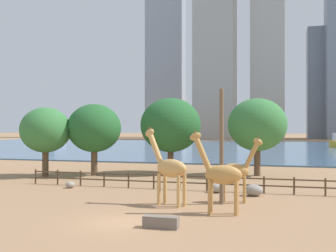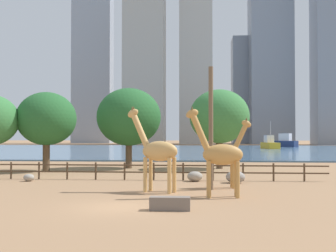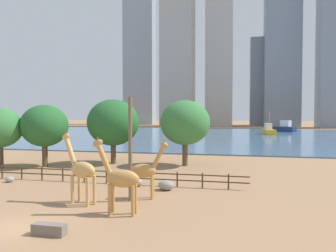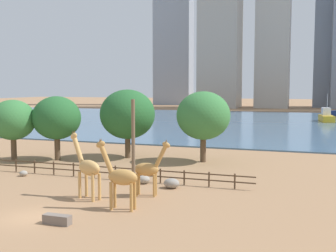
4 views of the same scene
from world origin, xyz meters
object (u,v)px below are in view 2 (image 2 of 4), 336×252
at_px(utility_pole, 211,128).
at_px(boulder_small, 195,176).
at_px(giraffe_companion, 224,155).
at_px(giraffe_young, 219,154).
at_px(tree_left_large, 129,117).
at_px(boat_tug, 282,142).
at_px(boulder_near_fence, 29,178).
at_px(tree_left_small, 47,119).
at_px(feeding_trough, 170,204).
at_px(boulder_by_pole, 235,177).
at_px(giraffe_tall, 157,151).
at_px(boat_sailboat, 270,144).
at_px(tree_center_broad, 219,117).

relative_size(utility_pole, boulder_small, 6.80).
height_order(giraffe_companion, giraffe_young, giraffe_young).
bearing_deg(tree_left_large, boat_tug, 68.84).
relative_size(boulder_near_fence, tree_left_small, 0.10).
bearing_deg(feeding_trough, utility_pole, 74.75).
xyz_separation_m(boulder_by_pole, boulder_small, (-2.86, 0.81, -0.05)).
bearing_deg(giraffe_companion, tree_left_large, 112.67).
distance_m(boulder_near_fence, tree_left_small, 10.08).
distance_m(boulder_small, feeding_trough, 12.02).
relative_size(giraffe_tall, giraffe_companion, 1.15).
relative_size(tree_left_large, tree_left_small, 1.10).
bearing_deg(boulder_near_fence, boulder_by_pole, 0.08).
xyz_separation_m(giraffe_tall, boulder_near_fence, (-9.94, 5.18, -2.16)).
bearing_deg(boat_tug, tree_left_large, 104.38).
height_order(feeding_trough, tree_left_large, tree_left_large).
height_order(utility_pole, boat_tug, utility_pole).
bearing_deg(tree_left_small, feeding_trough, -56.53).
bearing_deg(giraffe_young, boulder_by_pole, -102.78).
height_order(tree_left_small, boat_sailboat, tree_left_small).
xyz_separation_m(boat_sailboat, boat_tug, (6.20, 16.70, 0.17)).
height_order(giraffe_companion, tree_center_broad, tree_center_broad).
bearing_deg(boulder_small, giraffe_young, -79.56).
xyz_separation_m(boulder_small, tree_left_small, (-14.09, 7.90, 4.54)).
distance_m(giraffe_young, boulder_near_fence, 15.37).
bearing_deg(boulder_by_pole, tree_left_large, 127.56).
height_order(tree_center_broad, boat_sailboat, tree_center_broad).
height_order(utility_pole, tree_left_small, utility_pole).
bearing_deg(feeding_trough, giraffe_companion, 70.76).
distance_m(tree_left_large, tree_left_small, 8.22).
bearing_deg(boulder_by_pole, boat_tug, 77.27).
bearing_deg(giraffe_companion, feeding_trough, -116.04).
distance_m(feeding_trough, boat_sailboat, 87.64).
distance_m(boulder_by_pole, tree_left_small, 19.57).
height_order(giraffe_tall, tree_left_small, tree_left_small).
height_order(giraffe_young, boulder_small, giraffe_young).
bearing_deg(giraffe_companion, boat_tug, 70.31).
xyz_separation_m(giraffe_tall, tree_left_small, (-11.93, 13.91, 2.49)).
bearing_deg(feeding_trough, giraffe_young, 60.29).
xyz_separation_m(tree_left_large, tree_left_small, (-7.16, -4.01, -0.33)).
xyz_separation_m(boulder_by_pole, tree_left_small, (-16.94, 8.71, 4.49)).
bearing_deg(tree_center_broad, giraffe_tall, -103.83).
height_order(utility_pole, boulder_near_fence, utility_pole).
distance_m(giraffe_tall, tree_left_small, 18.49).
distance_m(giraffe_companion, boulder_by_pole, 3.52).
height_order(giraffe_tall, boat_sailboat, boat_sailboat).
relative_size(tree_center_broad, boat_tug, 0.91).
height_order(feeding_trough, boat_tug, boat_tug).
height_order(tree_left_large, tree_left_small, tree_left_large).
bearing_deg(giraffe_companion, boulder_small, 110.45).
bearing_deg(boat_tug, giraffe_tall, 110.66).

